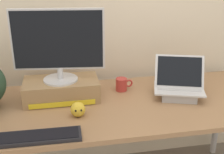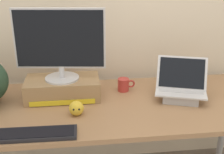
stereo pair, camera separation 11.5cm
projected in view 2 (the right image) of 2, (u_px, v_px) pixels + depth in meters
The scene contains 8 objects.
back_wall at pixel (104, 3), 2.13m from camera, with size 7.00×0.10×2.60m, color beige.
desk at pixel (112, 112), 1.90m from camera, with size 2.08×0.80×0.74m.
toner_box_yellow at pixel (63, 88), 1.94m from camera, with size 0.48×0.26×0.13m.
desktop_monitor at pixel (60, 44), 1.83m from camera, with size 0.57×0.22×0.46m.
open_laptop at pixel (181, 91), 1.93m from camera, with size 0.37×0.31×0.26m.
external_keyboard at pixel (33, 134), 1.53m from camera, with size 0.45×0.14×0.02m.
coffee_mug at pixel (124, 85), 2.05m from camera, with size 0.12×0.08×0.09m.
plush_toy at pixel (76, 108), 1.72m from camera, with size 0.09×0.09×0.09m.
Camera 2 is at (-0.20, -1.67, 1.59)m, focal length 47.43 mm.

